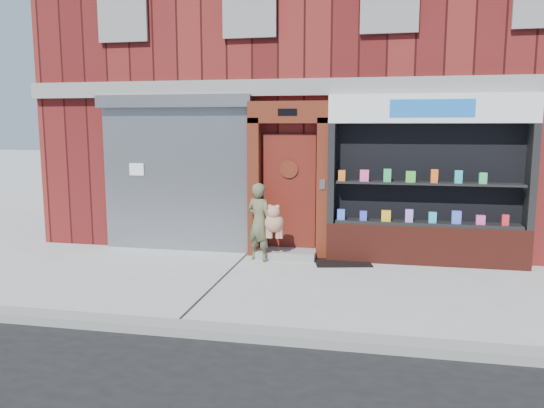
# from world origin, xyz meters

# --- Properties ---
(ground) EXTENTS (80.00, 80.00, 0.00)m
(ground) POSITION_xyz_m (0.00, 0.00, 0.00)
(ground) COLOR #9E9E99
(ground) RESTS_ON ground
(curb) EXTENTS (60.00, 0.30, 0.12)m
(curb) POSITION_xyz_m (0.00, -2.15, 0.06)
(curb) COLOR gray
(curb) RESTS_ON ground
(building) EXTENTS (12.00, 8.16, 8.00)m
(building) POSITION_xyz_m (-0.00, 5.99, 4.00)
(building) COLOR #4F1212
(building) RESTS_ON ground
(shutter_bay) EXTENTS (3.10, 0.30, 3.04)m
(shutter_bay) POSITION_xyz_m (-3.00, 1.93, 1.72)
(shutter_bay) COLOR gray
(shutter_bay) RESTS_ON ground
(red_door_bay) EXTENTS (1.52, 0.58, 2.90)m
(red_door_bay) POSITION_xyz_m (-0.75, 1.86, 1.46)
(red_door_bay) COLOR #541C0E
(red_door_bay) RESTS_ON ground
(pharmacy_bay) EXTENTS (3.50, 0.41, 3.00)m
(pharmacy_bay) POSITION_xyz_m (1.75, 1.81, 1.37)
(pharmacy_bay) COLOR #5B1E15
(pharmacy_bay) RESTS_ON ground
(woman) EXTENTS (0.79, 0.58, 1.43)m
(woman) POSITION_xyz_m (-1.16, 1.41, 0.73)
(woman) COLOR #565B3C
(woman) RESTS_ON ground
(doormat) EXTENTS (1.11, 0.89, 0.02)m
(doormat) POSITION_xyz_m (0.30, 1.55, 0.01)
(doormat) COLOR black
(doormat) RESTS_ON ground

